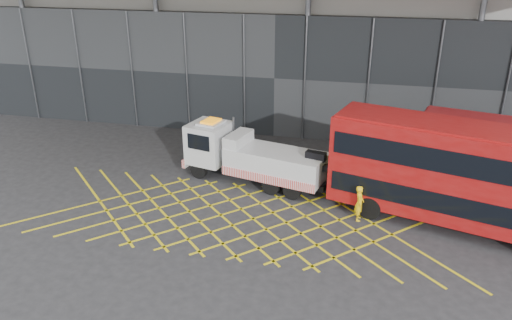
# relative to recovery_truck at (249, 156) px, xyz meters

# --- Properties ---
(ground_plane) EXTENTS (120.00, 120.00, 0.00)m
(ground_plane) POSITION_rel_recovery_truck_xyz_m (-2.07, -4.00, -1.50)
(ground_plane) COLOR #272729
(road_markings) EXTENTS (21.56, 7.16, 0.01)m
(road_markings) POSITION_rel_recovery_truck_xyz_m (0.33, -4.00, -1.49)
(road_markings) COLOR yellow
(road_markings) RESTS_ON ground_plane
(recovery_truck) EXTENTS (9.29, 4.06, 3.24)m
(recovery_truck) POSITION_rel_recovery_truck_xyz_m (0.00, 0.00, 0.00)
(recovery_truck) COLOR black
(recovery_truck) RESTS_ON ground_plane
(bus_towed) EXTENTS (12.15, 5.97, 4.84)m
(bus_towed) POSITION_rel_recovery_truck_xyz_m (10.44, -2.59, 1.19)
(bus_towed) COLOR maroon
(bus_towed) RESTS_ON ground_plane
(worker) EXTENTS (0.44, 0.65, 1.74)m
(worker) POSITION_rel_recovery_truck_xyz_m (6.00, -2.95, -0.62)
(worker) COLOR yellow
(worker) RESTS_ON ground_plane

